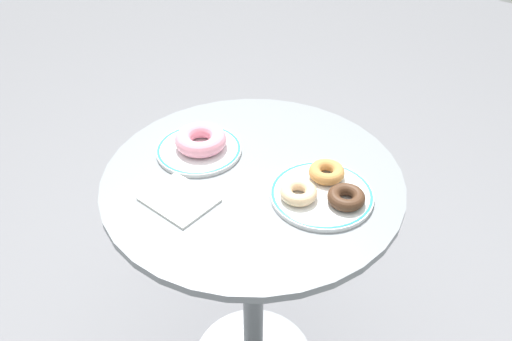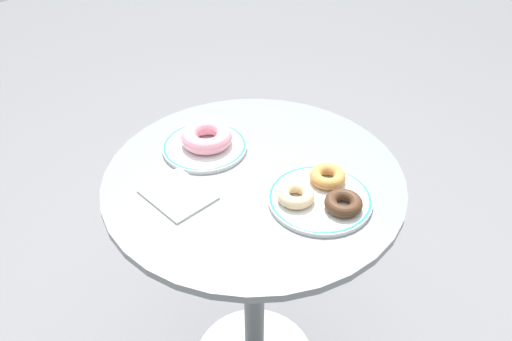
# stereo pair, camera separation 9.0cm
# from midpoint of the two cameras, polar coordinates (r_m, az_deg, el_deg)

# --- Properties ---
(cafe_table) EXTENTS (0.68, 0.68, 0.74)m
(cafe_table) POSITION_cam_midpoint_polar(r_m,az_deg,el_deg) (1.35, 1.71, -8.48)
(cafe_table) COLOR slate
(cafe_table) RESTS_ON ground
(plate_left) EXTENTS (0.20, 0.20, 0.01)m
(plate_left) POSITION_cam_midpoint_polar(r_m,az_deg,el_deg) (1.27, -3.48, 2.53)
(plate_left) COLOR white
(plate_left) RESTS_ON cafe_table
(plate_right) EXTENTS (0.22, 0.22, 0.01)m
(plate_right) POSITION_cam_midpoint_polar(r_m,az_deg,el_deg) (1.14, 9.09, -3.05)
(plate_right) COLOR white
(plate_right) RESTS_ON cafe_table
(donut_pink_frosted) EXTENTS (0.17, 0.17, 0.04)m
(donut_pink_frosted) POSITION_cam_midpoint_polar(r_m,az_deg,el_deg) (1.26, -3.26, 3.56)
(donut_pink_frosted) COLOR pink
(donut_pink_frosted) RESTS_ON plate_left
(donut_chocolate) EXTENTS (0.09, 0.09, 0.03)m
(donut_chocolate) POSITION_cam_midpoint_polar(r_m,az_deg,el_deg) (1.11, 11.61, -3.50)
(donut_chocolate) COLOR #422819
(donut_chocolate) RESTS_ON plate_right
(donut_old_fashioned) EXTENTS (0.11, 0.11, 0.03)m
(donut_old_fashioned) POSITION_cam_midpoint_polar(r_m,az_deg,el_deg) (1.17, 9.83, -0.69)
(donut_old_fashioned) COLOR #BC7F42
(donut_old_fashioned) RESTS_ON plate_right
(donut_glazed) EXTENTS (0.10, 0.10, 0.03)m
(donut_glazed) POSITION_cam_midpoint_polar(r_m,az_deg,el_deg) (1.11, 6.49, -2.75)
(donut_glazed) COLOR #E0B789
(donut_glazed) RESTS_ON plate_right
(paper_napkin) EXTENTS (0.14, 0.12, 0.01)m
(paper_napkin) POSITION_cam_midpoint_polar(r_m,az_deg,el_deg) (1.15, -6.12, -2.61)
(paper_napkin) COLOR white
(paper_napkin) RESTS_ON cafe_table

